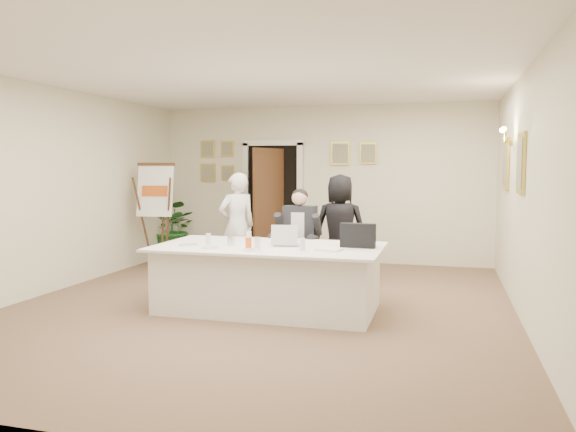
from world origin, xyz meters
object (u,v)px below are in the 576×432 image
(oj_glass, at_px, (248,243))
(laptop_bag, at_px, (358,236))
(standing_woman, at_px, (340,228))
(steel_jug, at_px, (231,241))
(laptop, at_px, (287,234))
(seated_man, at_px, (299,239))
(potted_palm, at_px, (174,228))
(conference_table, at_px, (269,277))
(standing_man, at_px, (237,226))
(flip_chart, at_px, (158,221))
(paper_stack, at_px, (329,249))

(oj_glass, bearing_deg, laptop_bag, 20.34)
(standing_woman, distance_m, steel_jug, 2.20)
(laptop, bearing_deg, seated_man, 86.33)
(potted_palm, xyz_separation_m, steel_jug, (2.52, -3.46, 0.28))
(laptop_bag, bearing_deg, laptop, -175.00)
(potted_palm, relative_size, steel_jug, 9.96)
(conference_table, bearing_deg, steel_jug, -164.82)
(standing_man, distance_m, laptop, 2.07)
(flip_chart, xyz_separation_m, oj_glass, (2.48, -2.46, 0.03))
(conference_table, height_order, seated_man, seated_man)
(standing_woman, bearing_deg, flip_chart, -6.12)
(steel_jug, bearing_deg, standing_woman, 64.24)
(paper_stack, bearing_deg, potted_palm, 136.36)
(seated_man, xyz_separation_m, paper_stack, (0.68, -1.32, 0.08))
(standing_man, distance_m, steel_jug, 1.94)
(standing_man, bearing_deg, seated_man, 108.70)
(standing_woman, height_order, oj_glass, standing_woman)
(conference_table, relative_size, standing_woman, 1.67)
(potted_palm, distance_m, laptop_bag, 5.15)
(paper_stack, bearing_deg, standing_woman, 96.73)
(flip_chart, xyz_separation_m, standing_man, (1.57, -0.41, 0.01))
(flip_chart, bearing_deg, oj_glass, -44.72)
(conference_table, xyz_separation_m, standing_man, (-1.05, 1.72, 0.42))
(oj_glass, bearing_deg, seated_man, 81.06)
(conference_table, height_order, steel_jug, steel_jug)
(standing_man, height_order, laptop_bag, standing_man)
(standing_man, relative_size, potted_palm, 1.48)
(conference_table, height_order, laptop, laptop)
(seated_man, relative_size, oj_glass, 10.98)
(seated_man, relative_size, standing_woman, 0.89)
(steel_jug, bearing_deg, conference_table, 15.18)
(oj_glass, bearing_deg, standing_woman, 73.16)
(laptop_bag, distance_m, steel_jug, 1.50)
(standing_man, bearing_deg, oj_glass, 70.95)
(laptop_bag, bearing_deg, standing_man, 145.32)
(flip_chart, xyz_separation_m, laptop, (2.83, -2.05, 0.11))
(conference_table, height_order, paper_stack, paper_stack)
(flip_chart, height_order, oj_glass, flip_chart)
(paper_stack, relative_size, steel_jug, 2.55)
(oj_glass, bearing_deg, steel_jug, 144.72)
(flip_chart, relative_size, potted_palm, 1.59)
(standing_man, bearing_deg, laptop_bag, 99.48)
(standing_woman, distance_m, oj_glass, 2.28)
(seated_man, distance_m, laptop_bag, 1.40)
(laptop, bearing_deg, oj_glass, -140.17)
(conference_table, relative_size, potted_palm, 2.45)
(laptop_bag, relative_size, steel_jug, 3.67)
(conference_table, distance_m, potted_palm, 4.46)
(potted_palm, bearing_deg, laptop_bag, -38.89)
(standing_man, relative_size, oj_glass, 12.47)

